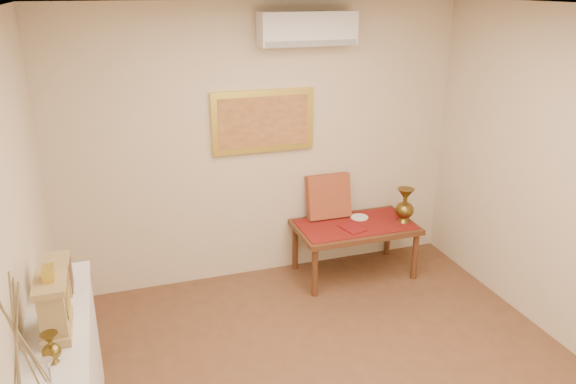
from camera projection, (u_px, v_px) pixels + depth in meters
name	position (u px, v px, depth m)	size (l,w,h in m)	color
ceiling	(374.00, 10.00, 2.98)	(4.50, 4.50, 0.00)	white
wall_back	(263.00, 146.00, 5.45)	(4.00, 0.02, 2.70)	beige
wall_left	(6.00, 293.00, 2.86)	(0.02, 4.50, 2.70)	beige
white_vase	(22.00, 370.00, 2.07)	(0.20, 0.20, 1.03)	white
candlestick	(49.00, 381.00, 2.62)	(0.11, 0.11, 0.23)	silver
brass_urn_small	(50.00, 344.00, 2.89)	(0.10, 0.10, 0.22)	brown
table_cloth	(355.00, 224.00, 5.65)	(1.14, 0.59, 0.01)	maroon
brass_urn_tall	(405.00, 202.00, 5.64)	(0.19, 0.19, 0.43)	brown
plate	(359.00, 217.00, 5.79)	(0.18, 0.18, 0.01)	white
menu	(352.00, 228.00, 5.54)	(0.18, 0.25, 0.01)	maroon
cushion	(328.00, 196.00, 5.75)	(0.45, 0.10, 0.45)	maroon
mantel_clock	(54.00, 305.00, 3.12)	(0.17, 0.36, 0.41)	tan
wooden_chest	(58.00, 275.00, 3.55)	(0.16, 0.21, 0.24)	tan
low_table	(355.00, 231.00, 5.67)	(1.20, 0.70, 0.55)	#542E19
painting	(263.00, 121.00, 5.34)	(1.00, 0.06, 0.60)	gold
ac_unit	(307.00, 29.00, 5.07)	(0.90, 0.25, 0.30)	silver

